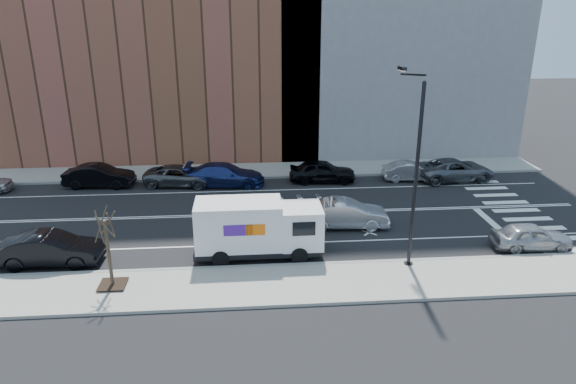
{
  "coord_description": "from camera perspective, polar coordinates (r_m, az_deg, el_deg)",
  "views": [
    {
      "loc": [
        -0.72,
        -29.39,
        12.05
      ],
      "look_at": [
        1.65,
        -0.01,
        1.4
      ],
      "focal_mm": 32.0,
      "sensor_mm": 36.0,
      "label": 1
    }
  ],
  "objects": [
    {
      "name": "near_parked_front",
      "position": [
        29.91,
        25.44,
        -4.48
      ],
      "size": [
        4.17,
        1.81,
        1.4
      ],
      "primitive_type": "imported",
      "rotation": [
        0.0,
        0.0,
        1.53
      ],
      "color": "#AAABAF",
      "rests_on": "ground"
    },
    {
      "name": "ground",
      "position": [
        31.77,
        -2.96,
        -2.45
      ],
      "size": [
        120.0,
        120.0,
        0.0
      ],
      "primitive_type": "plane",
      "color": "black",
      "rests_on": "ground"
    },
    {
      "name": "driving_sedan",
      "position": [
        29.81,
        6.43,
        -2.43
      ],
      "size": [
        5.0,
        2.02,
        1.61
      ],
      "primitive_type": "imported",
      "rotation": [
        0.0,
        0.0,
        1.51
      ],
      "color": "silver",
      "rests_on": "ground"
    },
    {
      "name": "curb_far",
      "position": [
        38.31,
        -3.3,
        1.63
      ],
      "size": [
        44.0,
        0.25,
        0.17
      ],
      "primitive_type": "cube",
      "color": "gray",
      "rests_on": "ground"
    },
    {
      "name": "road_markings",
      "position": [
        31.77,
        -2.97,
        -2.44
      ],
      "size": [
        40.0,
        8.6,
        0.01
      ],
      "primitive_type": null,
      "color": "white",
      "rests_on": "ground"
    },
    {
      "name": "fedex_van",
      "position": [
        26.0,
        -3.41,
        -3.97
      ],
      "size": [
        6.52,
        2.35,
        2.97
      ],
      "rotation": [
        0.0,
        0.0,
        0.0
      ],
      "color": "black",
      "rests_on": "ground"
    },
    {
      "name": "street_tree",
      "position": [
        24.34,
        -19.21,
        -7.15
      ],
      "size": [
        1.2,
        1.2,
        3.75
      ],
      "color": "black",
      "rests_on": "ground"
    },
    {
      "name": "curb_near",
      "position": [
        25.4,
        -2.46,
        -8.26
      ],
      "size": [
        44.0,
        0.25,
        0.17
      ],
      "primitive_type": "cube",
      "color": "gray",
      "rests_on": "ground"
    },
    {
      "name": "far_parked_e",
      "position": [
        37.4,
        3.83,
        2.33
      ],
      "size": [
        4.9,
        2.24,
        1.63
      ],
      "primitive_type": "imported",
      "rotation": [
        0.0,
        0.0,
        1.5
      ],
      "color": "black",
      "rests_on": "ground"
    },
    {
      "name": "far_parked_d",
      "position": [
        36.8,
        -7.0,
        1.92
      ],
      "size": [
        5.73,
        2.76,
        1.61
      ],
      "primitive_type": "imported",
      "rotation": [
        0.0,
        0.0,
        1.48
      ],
      "color": "navy",
      "rests_on": "ground"
    },
    {
      "name": "far_parked_c",
      "position": [
        37.46,
        -11.87,
        1.8
      ],
      "size": [
        5.33,
        2.93,
        1.41
      ],
      "primitive_type": "imported",
      "rotation": [
        0.0,
        0.0,
        1.45
      ],
      "color": "#4C4E53",
      "rests_on": "ground"
    },
    {
      "name": "near_parked_rear_a",
      "position": [
        27.97,
        -24.87,
        -5.8
      ],
      "size": [
        4.97,
        1.83,
        1.63
      ],
      "primitive_type": "imported",
      "rotation": [
        0.0,
        0.0,
        1.55
      ],
      "color": "black",
      "rests_on": "ground"
    },
    {
      "name": "sidewalk_near",
      "position": [
        23.83,
        -2.29,
        -10.32
      ],
      "size": [
        44.0,
        3.6,
        0.15
      ],
      "primitive_type": "cube",
      "color": "gray",
      "rests_on": "ground"
    },
    {
      "name": "far_parked_g",
      "position": [
        39.65,
        18.04,
        2.37
      ],
      "size": [
        5.91,
        3.11,
        1.59
      ],
      "primitive_type": "imported",
      "rotation": [
        0.0,
        0.0,
        1.66
      ],
      "color": "#565A5F",
      "rests_on": "ground"
    },
    {
      "name": "bldg_brick",
      "position": [
        45.59,
        -14.51,
        17.95
      ],
      "size": [
        26.0,
        10.0,
        22.0
      ],
      "primitive_type": "cube",
      "color": "brown",
      "rests_on": "ground"
    },
    {
      "name": "sidewalk_far",
      "position": [
        40.03,
        -3.37,
        2.42
      ],
      "size": [
        44.0,
        3.6,
        0.15
      ],
      "primitive_type": "cube",
      "color": "gray",
      "rests_on": "ground"
    },
    {
      "name": "crosswalk",
      "position": [
        35.9,
        23.5,
        -1.47
      ],
      "size": [
        3.0,
        14.0,
        0.01
      ],
      "primitive_type": null,
      "color": "white",
      "rests_on": "ground"
    },
    {
      "name": "far_parked_f",
      "position": [
        38.78,
        13.52,
        2.25
      ],
      "size": [
        4.22,
        1.67,
        1.37
      ],
      "primitive_type": "imported",
      "rotation": [
        0.0,
        0.0,
        1.52
      ],
      "color": "#9E9EA2",
      "rests_on": "ground"
    },
    {
      "name": "streetlight",
      "position": [
        24.77,
        13.78,
        2.94
      ],
      "size": [
        0.44,
        4.02,
        9.34
      ],
      "color": "black",
      "rests_on": "ground"
    },
    {
      "name": "far_parked_b",
      "position": [
        38.68,
        -20.24,
        1.69
      ],
      "size": [
        4.94,
        2.0,
        1.6
      ],
      "primitive_type": "imported",
      "rotation": [
        0.0,
        0.0,
        1.51
      ],
      "color": "black",
      "rests_on": "ground"
    }
  ]
}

